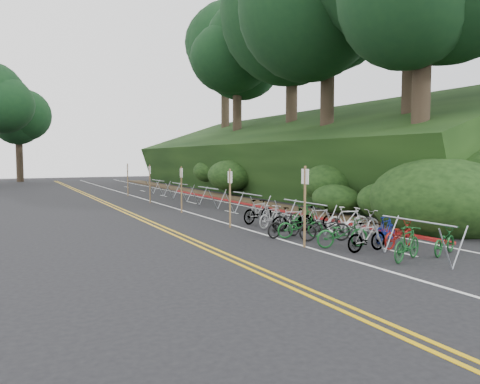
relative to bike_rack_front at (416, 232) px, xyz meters
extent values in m
plane|color=black|center=(-2.60, 3.18, -0.85)|extent=(120.00, 120.00, 0.00)
cube|color=gold|center=(-4.75, 13.18, -0.84)|extent=(0.12, 80.00, 0.01)
cube|color=gold|center=(-4.45, 13.18, -0.84)|extent=(0.12, 80.00, 0.01)
cube|color=silver|center=(-1.60, 13.18, -0.84)|extent=(0.12, 80.00, 0.01)
cube|color=silver|center=(2.60, 13.18, -0.84)|extent=(0.12, 80.00, 0.01)
cube|color=silver|center=(0.50, 1.18, -0.84)|extent=(0.10, 1.60, 0.01)
cube|color=silver|center=(0.50, 7.18, -0.84)|extent=(0.10, 1.60, 0.01)
cube|color=silver|center=(0.50, 13.18, -0.84)|extent=(0.10, 1.60, 0.01)
cube|color=silver|center=(0.50, 19.18, -0.84)|extent=(0.10, 1.60, 0.01)
cube|color=silver|center=(0.50, 25.18, -0.84)|extent=(0.10, 1.60, 0.01)
cube|color=silver|center=(0.50, 31.18, -0.84)|extent=(0.10, 1.60, 0.01)
cube|color=silver|center=(0.50, 37.18, -0.84)|extent=(0.10, 1.60, 0.01)
cube|color=maroon|center=(3.10, 15.18, -0.80)|extent=(0.25, 28.00, 0.10)
cube|color=black|center=(10.90, 25.18, 1.95)|extent=(12.32, 44.00, 9.11)
cube|color=#382819|center=(3.80, 25.18, -0.77)|extent=(1.40, 44.00, 0.16)
ellipsoid|color=#284C19|center=(4.60, 6.18, 0.19)|extent=(2.00, 2.80, 1.60)
ellipsoid|color=#284C19|center=(5.40, 11.18, 0.70)|extent=(2.60, 3.64, 2.08)
ellipsoid|color=#284C19|center=(6.60, 17.18, 1.14)|extent=(2.20, 3.08, 1.76)
ellipsoid|color=#284C19|center=(5.20, 23.18, 0.71)|extent=(3.00, 4.20, 2.40)
ellipsoid|color=#284C19|center=(5.90, 29.18, 0.88)|extent=(2.40, 3.36, 1.92)
ellipsoid|color=#284C19|center=(7.20, 33.18, 1.56)|extent=(2.80, 3.92, 2.24)
ellipsoid|color=#284C19|center=(4.40, 9.18, 0.05)|extent=(1.80, 2.52, 1.44)
ellipsoid|color=#284C19|center=(7.40, 21.18, 1.75)|extent=(3.20, 4.48, 2.56)
ellipsoid|color=black|center=(5.40, 3.68, 0.36)|extent=(5.28, 6.16, 3.52)
cylinder|color=#2D2319|center=(6.90, 6.18, 3.52)|extent=(0.84, 0.84, 6.34)
ellipsoid|color=black|center=(6.90, 6.18, 9.30)|extent=(8.67, 8.67, 8.24)
cylinder|color=#2D2319|center=(9.40, 9.18, 5.86)|extent=(0.92, 0.92, 7.81)
cylinder|color=#2D2319|center=(8.40, 15.18, 5.31)|extent=(0.89, 0.89, 7.32)
ellipsoid|color=black|center=(8.40, 15.18, 12.09)|extent=(10.41, 10.41, 9.89)
cylinder|color=#2D2319|center=(10.90, 23.18, 6.50)|extent=(0.94, 0.94, 8.29)
ellipsoid|color=black|center=(10.90, 23.18, 14.22)|extent=(11.93, 11.93, 11.33)
cylinder|color=#2D2319|center=(9.90, 31.18, 5.37)|extent=(0.86, 0.86, 6.83)
ellipsoid|color=black|center=(9.90, 31.18, 11.52)|extent=(9.11, 9.11, 8.65)
cylinder|color=#2D2319|center=(12.40, 39.18, 6.56)|extent=(0.92, 0.92, 7.81)
ellipsoid|color=black|center=(12.40, 39.18, 13.71)|extent=(10.84, 10.84, 10.30)
cylinder|color=#2D2319|center=(-8.60, 53.18, 2.08)|extent=(0.81, 0.81, 5.85)
ellipsoid|color=black|center=(-8.60, 53.18, 7.28)|extent=(7.59, 7.59, 7.21)
cylinder|color=#969CA6|center=(0.00, 0.00, 0.32)|extent=(0.05, 2.66, 0.05)
cylinder|color=#969CA6|center=(-0.28, -1.23, -0.26)|extent=(0.59, 0.04, 1.15)
cylinder|color=#969CA6|center=(0.28, -1.23, -0.26)|extent=(0.59, 0.04, 1.15)
cylinder|color=#969CA6|center=(-0.28, 1.23, -0.26)|extent=(0.59, 0.04, 1.15)
cylinder|color=#969CA6|center=(0.28, 1.23, -0.26)|extent=(0.59, 0.04, 1.15)
cylinder|color=#969CA6|center=(0.40, 6.18, 0.30)|extent=(0.05, 3.00, 0.05)
cylinder|color=#969CA6|center=(0.12, 4.78, -0.27)|extent=(0.58, 0.04, 1.13)
cylinder|color=#969CA6|center=(0.68, 4.78, -0.27)|extent=(0.58, 0.04, 1.13)
cylinder|color=#969CA6|center=(0.12, 7.58, -0.27)|extent=(0.58, 0.04, 1.13)
cylinder|color=#969CA6|center=(0.68, 7.58, -0.27)|extent=(0.58, 0.04, 1.13)
cylinder|color=#969CA6|center=(0.40, 11.18, 0.30)|extent=(0.05, 3.00, 0.05)
cylinder|color=#969CA6|center=(0.12, 9.78, -0.27)|extent=(0.58, 0.04, 1.13)
cylinder|color=#969CA6|center=(0.68, 9.78, -0.27)|extent=(0.58, 0.04, 1.13)
cylinder|color=#969CA6|center=(0.12, 12.58, -0.27)|extent=(0.58, 0.04, 1.13)
cylinder|color=#969CA6|center=(0.68, 12.58, -0.27)|extent=(0.58, 0.04, 1.13)
cylinder|color=#969CA6|center=(0.40, 16.18, 0.30)|extent=(0.05, 3.00, 0.05)
cylinder|color=#969CA6|center=(0.12, 14.78, -0.27)|extent=(0.58, 0.04, 1.13)
cylinder|color=#969CA6|center=(0.68, 14.78, -0.27)|extent=(0.58, 0.04, 1.13)
cylinder|color=#969CA6|center=(0.12, 17.58, -0.27)|extent=(0.58, 0.04, 1.13)
cylinder|color=#969CA6|center=(0.68, 17.58, -0.27)|extent=(0.58, 0.04, 1.13)
cylinder|color=#969CA6|center=(0.40, 21.18, 0.30)|extent=(0.05, 3.00, 0.05)
cylinder|color=#969CA6|center=(0.12, 19.78, -0.27)|extent=(0.58, 0.04, 1.13)
cylinder|color=#969CA6|center=(0.68, 19.78, -0.27)|extent=(0.58, 0.04, 1.13)
cylinder|color=#969CA6|center=(0.12, 22.58, -0.27)|extent=(0.58, 0.04, 1.13)
cylinder|color=#969CA6|center=(0.68, 22.58, -0.27)|extent=(0.58, 0.04, 1.13)
cylinder|color=#969CA6|center=(0.40, 26.18, 0.30)|extent=(0.05, 3.00, 0.05)
cylinder|color=#969CA6|center=(0.12, 24.78, -0.27)|extent=(0.58, 0.04, 1.13)
cylinder|color=#969CA6|center=(0.68, 24.78, -0.27)|extent=(0.58, 0.04, 1.13)
cylinder|color=#969CA6|center=(0.12, 27.58, -0.27)|extent=(0.58, 0.04, 1.13)
cylinder|color=#969CA6|center=(0.68, 27.58, -0.27)|extent=(0.58, 0.04, 1.13)
cylinder|color=brown|center=(-1.69, 3.16, 0.51)|extent=(0.08, 0.08, 2.71)
cube|color=silver|center=(-1.69, 3.16, 1.51)|extent=(0.02, 0.40, 0.50)
cylinder|color=brown|center=(-2.00, 8.18, 0.40)|extent=(0.08, 0.08, 2.50)
cube|color=silver|center=(-2.00, 8.18, 1.30)|extent=(0.02, 0.40, 0.50)
cylinder|color=brown|center=(-2.00, 14.18, 0.40)|extent=(0.08, 0.08, 2.50)
cube|color=silver|center=(-2.00, 14.18, 1.30)|extent=(0.02, 0.40, 0.50)
cylinder|color=brown|center=(-2.00, 20.18, 0.40)|extent=(0.08, 0.08, 2.50)
cube|color=silver|center=(-2.00, 20.18, 1.30)|extent=(0.02, 0.40, 0.50)
cylinder|color=brown|center=(-2.00, 26.18, 0.40)|extent=(0.08, 0.08, 2.50)
cube|color=silver|center=(-2.00, 26.18, 1.30)|extent=(0.02, 0.40, 0.50)
imported|color=black|center=(-1.26, 5.08, -0.37)|extent=(0.68, 1.64, 0.95)
imported|color=#144C1E|center=(-0.24, 0.11, -0.34)|extent=(1.02, 1.73, 1.01)
imported|color=#144C1E|center=(1.43, 0.20, -0.42)|extent=(1.11, 1.72, 0.85)
imported|color=slate|center=(-0.35, 1.66, -0.37)|extent=(0.49, 1.59, 0.95)
imported|color=maroon|center=(1.06, 1.67, -0.39)|extent=(0.98, 1.82, 0.91)
imported|color=#144C1E|center=(-0.59, 2.56, -0.37)|extent=(1.04, 1.93, 0.96)
imported|color=navy|center=(1.36, 2.59, -0.38)|extent=(0.97, 1.60, 0.93)
imported|color=black|center=(-0.37, 3.79, -0.35)|extent=(1.25, 1.99, 0.99)
imported|color=#9E9EA3|center=(1.54, 4.02, -0.36)|extent=(0.87, 1.93, 0.98)
imported|color=#144C1E|center=(-0.79, 4.72, -0.38)|extent=(1.04, 1.87, 0.93)
imported|color=beige|center=(1.53, 4.80, -0.32)|extent=(0.99, 1.83, 1.06)
imported|color=slate|center=(-0.23, 6.13, -0.36)|extent=(1.01, 1.69, 0.98)
imported|color=slate|center=(0.98, 6.00, -0.35)|extent=(0.92, 1.72, 0.99)
imported|color=#9E9EA3|center=(-0.48, 7.31, -0.35)|extent=(1.04, 1.69, 0.98)
imported|color=#144C1E|center=(1.10, 7.30, -0.39)|extent=(0.91, 1.59, 0.92)
imported|color=slate|center=(-0.35, 8.70, -0.30)|extent=(1.02, 1.88, 1.09)
camera|label=1|loc=(-10.58, -9.55, 2.15)|focal=35.00mm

